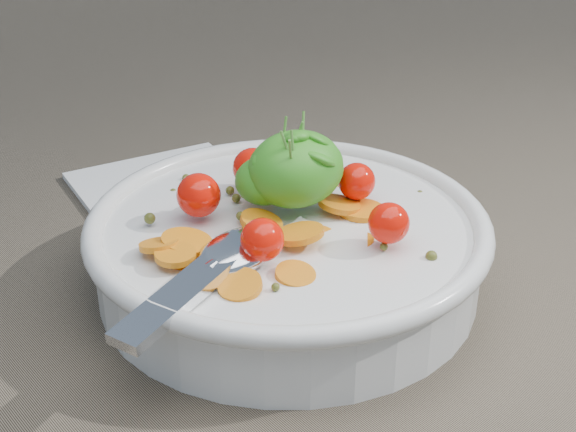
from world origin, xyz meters
TOP-DOWN VIEW (x-y plane):
  - ground at (0.00, 0.00)m, footprint 6.00×6.00m
  - bowl at (0.02, 0.03)m, footprint 0.30×0.27m
  - napkin at (0.03, 0.22)m, footprint 0.16×0.15m

SIDE VIEW (x-z plane):
  - ground at x=0.00m, z-range 0.00..0.00m
  - napkin at x=0.03m, z-range 0.00..0.01m
  - bowl at x=0.02m, z-range -0.03..0.09m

